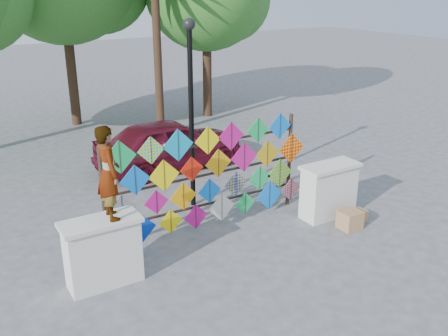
{
  "coord_description": "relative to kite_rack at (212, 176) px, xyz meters",
  "views": [
    {
      "loc": [
        -4.95,
        -8.01,
        5.17
      ],
      "look_at": [
        0.33,
        0.6,
        1.41
      ],
      "focal_mm": 40.0,
      "sensor_mm": 36.0,
      "label": 1
    }
  ],
  "objects": [
    {
      "name": "ground",
      "position": [
        -0.1,
        -0.73,
        -1.23
      ],
      "size": [
        80.0,
        80.0,
        0.0
      ],
      "primitive_type": "plane",
      "color": "gray",
      "rests_on": "ground"
    },
    {
      "name": "cardboard_box_near",
      "position": [
        2.59,
        -1.68,
        -1.02
      ],
      "size": [
        0.47,
        0.42,
        0.42
      ],
      "primitive_type": "cube",
      "color": "tan",
      "rests_on": "ground"
    },
    {
      "name": "cardboard_box_far",
      "position": [
        2.99,
        -1.54,
        -1.09
      ],
      "size": [
        0.33,
        0.3,
        0.28
      ],
      "primitive_type": "cube",
      "color": "tan",
      "rests_on": "ground"
    },
    {
      "name": "sedan",
      "position": [
        0.87,
        3.94,
        -0.48
      ],
      "size": [
        4.41,
        1.85,
        1.49
      ],
      "primitive_type": "imported",
      "rotation": [
        0.0,
        0.0,
        1.59
      ],
      "color": "maroon",
      "rests_on": "ground"
    },
    {
      "name": "lamppost",
      "position": [
        0.2,
        1.27,
        1.46
      ],
      "size": [
        0.28,
        0.28,
        4.46
      ],
      "color": "black",
      "rests_on": "ground"
    },
    {
      "name": "parapet_left",
      "position": [
        -2.8,
        -0.93,
        -0.58
      ],
      "size": [
        1.4,
        0.65,
        1.28
      ],
      "color": "silver",
      "rests_on": "ground"
    },
    {
      "name": "parapet_right",
      "position": [
        2.6,
        -0.93,
        -0.58
      ],
      "size": [
        1.4,
        0.65,
        1.28
      ],
      "color": "silver",
      "rests_on": "ground"
    },
    {
      "name": "vendor_woman",
      "position": [
        -2.57,
        -0.93,
        0.89
      ],
      "size": [
        0.43,
        0.63,
        1.68
      ],
      "primitive_type": "imported",
      "rotation": [
        0.0,
        0.0,
        1.53
      ],
      "color": "#99999E",
      "rests_on": "parapet_left"
    },
    {
      "name": "kite_rack",
      "position": [
        0.0,
        0.0,
        0.0
      ],
      "size": [
        4.98,
        0.24,
        2.41
      ],
      "color": "black",
      "rests_on": "ground"
    }
  ]
}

